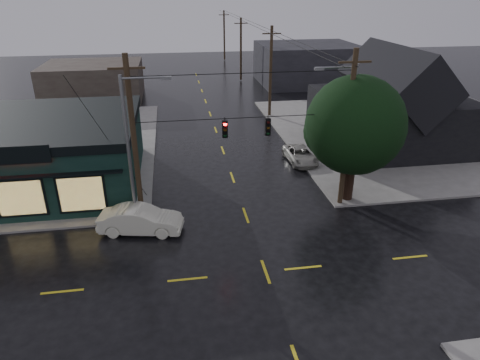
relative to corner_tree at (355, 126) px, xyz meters
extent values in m
plane|color=black|center=(-7.19, -7.00, -5.31)|extent=(160.00, 160.00, 0.00)
cube|color=slate|center=(12.81, 13.00, -5.24)|extent=(28.00, 28.00, 0.15)
cube|color=black|center=(-22.19, 6.00, -3.06)|extent=(16.00, 12.00, 4.20)
cube|color=black|center=(-22.19, 6.00, -0.66)|extent=(16.30, 12.30, 0.60)
cube|color=black|center=(7.81, 10.00, -2.91)|extent=(12.00, 11.00, 4.50)
cylinder|color=black|center=(0.00, 0.00, -3.29)|extent=(0.70, 0.70, 3.75)
sphere|color=black|center=(0.00, 0.00, 0.02)|extent=(6.37, 6.37, 6.37)
cylinder|color=black|center=(-7.19, -0.50, 0.99)|extent=(13.00, 0.04, 0.04)
cube|color=#352B27|center=(-21.19, 33.00, -3.11)|extent=(12.00, 10.00, 4.40)
cube|color=black|center=(8.81, 38.00, -2.51)|extent=(14.00, 12.00, 5.60)
imported|color=white|center=(-13.67, -2.00, -4.51)|extent=(5.12, 2.60, 1.61)
imported|color=#A7A49A|center=(-1.19, 7.24, -4.70)|extent=(2.22, 4.49, 1.22)
camera|label=1|loc=(-11.35, -24.61, 8.11)|focal=32.00mm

